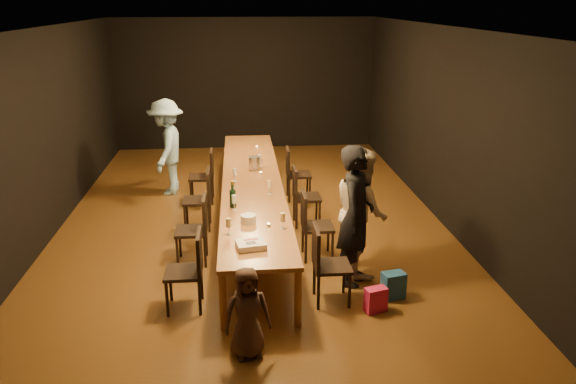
{
  "coord_description": "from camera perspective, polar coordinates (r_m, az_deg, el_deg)",
  "views": [
    {
      "loc": [
        -0.18,
        -8.18,
        3.38
      ],
      "look_at": [
        0.44,
        -1.31,
        1.0
      ],
      "focal_mm": 35.0,
      "sensor_mm": 36.0,
      "label": 1
    }
  ],
  "objects": [
    {
      "name": "chair_right_0",
      "position": [
        6.55,
        4.5,
        -7.42
      ],
      "size": [
        0.42,
        0.42,
        0.93
      ],
      "primitive_type": null,
      "rotation": [
        0.0,
        0.0,
        -1.57
      ],
      "color": "black",
      "rests_on": "ground"
    },
    {
      "name": "ground",
      "position": [
        8.85,
        -3.58,
        -3.45
      ],
      "size": [
        10.0,
        10.0,
        0.0
      ],
      "primitive_type": "plane",
      "color": "#432810",
      "rests_on": "ground"
    },
    {
      "name": "table",
      "position": [
        8.61,
        -3.68,
        0.87
      ],
      "size": [
        0.9,
        6.0,
        0.75
      ],
      "color": "brown",
      "rests_on": "ground"
    },
    {
      "name": "gift_bag_red",
      "position": [
        6.56,
        8.9,
        -10.76
      ],
      "size": [
        0.28,
        0.2,
        0.29
      ],
      "primitive_type": "cube",
      "rotation": [
        0.0,
        0.0,
        0.3
      ],
      "color": "#DD215D",
      "rests_on": "ground"
    },
    {
      "name": "tealight_mid",
      "position": [
        8.91,
        -2.78,
        1.94
      ],
      "size": [
        0.05,
        0.05,
        0.03
      ],
      "primitive_type": "cylinder",
      "color": "#B2B7B2",
      "rests_on": "table"
    },
    {
      "name": "birthday_cake",
      "position": [
        6.28,
        -3.78,
        -5.38
      ],
      "size": [
        0.35,
        0.3,
        0.07
      ],
      "rotation": [
        0.0,
        0.0,
        0.18
      ],
      "color": "white",
      "rests_on": "table"
    },
    {
      "name": "wineglass_3",
      "position": [
        7.94,
        -1.9,
        0.47
      ],
      "size": [
        0.06,
        0.06,
        0.21
      ],
      "primitive_type": null,
      "color": "beige",
      "rests_on": "table"
    },
    {
      "name": "child",
      "position": [
        5.62,
        -4.16,
        -12.13
      ],
      "size": [
        0.52,
        0.39,
        0.95
      ],
      "primitive_type": "imported",
      "rotation": [
        0.0,
        0.0,
        0.21
      ],
      "color": "#432D25",
      "rests_on": "ground"
    },
    {
      "name": "woman_birthday",
      "position": [
        6.88,
        6.93,
        -2.39
      ],
      "size": [
        0.64,
        0.76,
        1.76
      ],
      "primitive_type": "imported",
      "rotation": [
        0.0,
        0.0,
        1.16
      ],
      "color": "black",
      "rests_on": "ground"
    },
    {
      "name": "tealight_far",
      "position": [
        10.49,
        -3.18,
        4.56
      ],
      "size": [
        0.05,
        0.05,
        0.03
      ],
      "primitive_type": "cylinder",
      "color": "#B2B7B2",
      "rests_on": "table"
    },
    {
      "name": "wineglass_4",
      "position": [
        8.55,
        -5.43,
        1.74
      ],
      "size": [
        0.06,
        0.06,
        0.21
      ],
      "primitive_type": null,
      "color": "silver",
      "rests_on": "table"
    },
    {
      "name": "chair_right_2",
      "position": [
        8.75,
        1.93,
        -0.45
      ],
      "size": [
        0.42,
        0.42,
        0.93
      ],
      "primitive_type": null,
      "rotation": [
        0.0,
        0.0,
        -1.57
      ],
      "color": "black",
      "rests_on": "ground"
    },
    {
      "name": "plate_stack",
      "position": [
        6.96,
        -4.06,
        -2.75
      ],
      "size": [
        0.24,
        0.24,
        0.11
      ],
      "primitive_type": "cylinder",
      "rotation": [
        0.0,
        0.0,
        -0.27
      ],
      "color": "silver",
      "rests_on": "table"
    },
    {
      "name": "gift_bag_blue",
      "position": [
        6.85,
        10.65,
        -9.31
      ],
      "size": [
        0.29,
        0.23,
        0.33
      ],
      "primitive_type": "cube",
      "rotation": [
        0.0,
        0.0,
        0.23
      ],
      "color": "#235A99",
      "rests_on": "ground"
    },
    {
      "name": "man_blue",
      "position": [
        10.31,
        -12.19,
        4.47
      ],
      "size": [
        0.74,
        1.17,
        1.72
      ],
      "primitive_type": "imported",
      "rotation": [
        0.0,
        0.0,
        -1.66
      ],
      "color": "#97C4E9",
      "rests_on": "ground"
    },
    {
      "name": "wineglass_0",
      "position": [
        6.62,
        -6.05,
        -3.5
      ],
      "size": [
        0.06,
        0.06,
        0.21
      ],
      "primitive_type": null,
      "color": "beige",
      "rests_on": "table"
    },
    {
      "name": "champagne_bottle",
      "position": [
        7.46,
        -5.65,
        -0.22
      ],
      "size": [
        0.11,
        0.11,
        0.36
      ],
      "primitive_type": null,
      "rotation": [
        0.0,
        0.0,
        0.43
      ],
      "color": "black",
      "rests_on": "table"
    },
    {
      "name": "ice_bucket",
      "position": [
        9.16,
        -3.46,
        2.97
      ],
      "size": [
        0.2,
        0.2,
        0.2
      ],
      "primitive_type": "cylinder",
      "rotation": [
        0.0,
        0.0,
        -0.13
      ],
      "color": "silver",
      "rests_on": "table"
    },
    {
      "name": "wineglass_2",
      "position": [
        7.38,
        -5.49,
        -1.07
      ],
      "size": [
        0.06,
        0.06,
        0.21
      ],
      "primitive_type": null,
      "color": "silver",
      "rests_on": "table"
    },
    {
      "name": "chair_left_1",
      "position": [
        7.59,
        -9.81,
        -3.83
      ],
      "size": [
        0.42,
        0.42,
        0.93
      ],
      "primitive_type": null,
      "rotation": [
        0.0,
        0.0,
        1.57
      ],
      "color": "black",
      "rests_on": "ground"
    },
    {
      "name": "woman_tan",
      "position": [
        7.21,
        7.42,
        -1.9
      ],
      "size": [
        0.7,
        0.86,
        1.64
      ],
      "primitive_type": "imported",
      "rotation": [
        0.0,
        0.0,
        1.67
      ],
      "color": "beige",
      "rests_on": "ground"
    },
    {
      "name": "chair_left_2",
      "position": [
        8.71,
        -9.24,
        -0.78
      ],
      "size": [
        0.42,
        0.42,
        0.93
      ],
      "primitive_type": null,
      "rotation": [
        0.0,
        0.0,
        1.57
      ],
      "color": "black",
      "rests_on": "ground"
    },
    {
      "name": "room_shell",
      "position": [
        8.29,
        -3.88,
        9.94
      ],
      "size": [
        6.04,
        10.04,
        3.02
      ],
      "color": "black",
      "rests_on": "ground"
    },
    {
      "name": "wineglass_1",
      "position": [
        6.75,
        -0.54,
        -2.96
      ],
      "size": [
        0.06,
        0.06,
        0.21
      ],
      "primitive_type": null,
      "color": "beige",
      "rests_on": "table"
    },
    {
      "name": "tealight_near",
      "position": [
        6.87,
        -1.98,
        -3.35
      ],
      "size": [
        0.05,
        0.05,
        0.03
      ],
      "primitive_type": "cylinder",
      "color": "#B2B7B2",
      "rests_on": "table"
    },
    {
      "name": "chair_right_1",
      "position": [
        7.63,
        3.03,
        -3.44
      ],
      "size": [
        0.42,
        0.42,
        0.93
      ],
      "primitive_type": null,
      "rotation": [
        0.0,
        0.0,
        -1.57
      ],
      "color": "black",
      "rests_on": "ground"
    },
    {
      "name": "chair_left_0",
      "position": [
        6.51,
        -10.58,
        -7.92
      ],
      "size": [
        0.42,
        0.42,
        0.93
      ],
      "primitive_type": null,
      "rotation": [
        0.0,
        0.0,
        1.57
      ],
      "color": "black",
      "rests_on": "ground"
    },
    {
      "name": "wineglass_5",
      "position": [
        9.27,
        -2.87,
        3.19
      ],
      "size": [
        0.06,
        0.06,
        0.21
      ],
      "primitive_type": null,
      "color": "silver",
      "rests_on": "table"
    },
    {
      "name": "chair_left_3",
      "position": [
        9.85,
        -8.81,
        1.58
      ],
      "size": [
        0.42,
        0.42,
        0.93
      ],
      "primitive_type": null,
      "rotation": [
        0.0,
        0.0,
        1.57
      ],
      "color": "black",
      "rests_on": "ground"
    },
    {
      "name": "chair_right_3",
      "position": [
        9.88,
        1.08,
        1.86
      ],
      "size": [
        0.42,
        0.42,
        0.93
      ],
      "primitive_type": null,
      "rotation": [
        0.0,
        0.0,
        -1.57
      ],
      "color": "black",
      "rests_on": "ground"
    }
  ]
}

